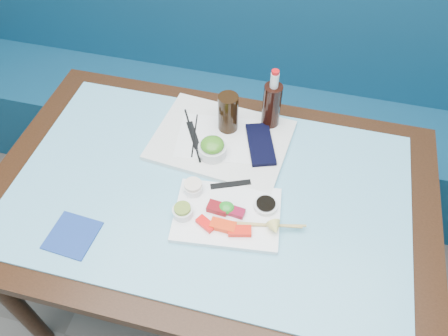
% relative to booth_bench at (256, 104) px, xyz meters
% --- Properties ---
extents(booth_bench, '(3.00, 0.56, 1.17)m').
position_rel_booth_bench_xyz_m(booth_bench, '(0.00, 0.00, 0.00)').
color(booth_bench, navy).
rests_on(booth_bench, ground).
extents(dining_table, '(1.40, 0.90, 0.75)m').
position_rel_booth_bench_xyz_m(dining_table, '(0.00, -0.84, 0.29)').
color(dining_table, black).
rests_on(dining_table, ground).
extents(glass_top, '(1.22, 0.76, 0.01)m').
position_rel_booth_bench_xyz_m(glass_top, '(0.00, -0.84, 0.38)').
color(glass_top, '#66AFCC').
rests_on(glass_top, dining_table).
extents(sashimi_plate, '(0.33, 0.26, 0.02)m').
position_rel_booth_bench_xyz_m(sashimi_plate, '(0.08, -0.92, 0.39)').
color(sashimi_plate, white).
rests_on(sashimi_plate, glass_top).
extents(salmon_left, '(0.06, 0.05, 0.01)m').
position_rel_booth_bench_xyz_m(salmon_left, '(0.03, -0.98, 0.41)').
color(salmon_left, '#FF0D0A').
rests_on(salmon_left, sashimi_plate).
extents(salmon_mid, '(0.07, 0.04, 0.02)m').
position_rel_booth_bench_xyz_m(salmon_mid, '(0.08, -0.97, 0.41)').
color(salmon_mid, '#FF320A').
rests_on(salmon_mid, sashimi_plate).
extents(salmon_right, '(0.07, 0.05, 0.02)m').
position_rel_booth_bench_xyz_m(salmon_right, '(0.13, -0.98, 0.41)').
color(salmon_right, '#FF1A0A').
rests_on(salmon_right, sashimi_plate).
extents(tuna_left, '(0.06, 0.04, 0.02)m').
position_rel_booth_bench_xyz_m(tuna_left, '(0.05, -0.92, 0.41)').
color(tuna_left, maroon).
rests_on(tuna_left, sashimi_plate).
extents(tuna_right, '(0.05, 0.04, 0.02)m').
position_rel_booth_bench_xyz_m(tuna_right, '(0.10, -0.92, 0.41)').
color(tuna_right, maroon).
rests_on(tuna_right, sashimi_plate).
extents(seaweed_garnish, '(0.05, 0.05, 0.03)m').
position_rel_booth_bench_xyz_m(seaweed_garnish, '(0.07, -0.91, 0.41)').
color(seaweed_garnish, '#219123').
rests_on(seaweed_garnish, sashimi_plate).
extents(ramekin_wasabi, '(0.07, 0.07, 0.03)m').
position_rel_booth_bench_xyz_m(ramekin_wasabi, '(-0.05, -0.96, 0.41)').
color(ramekin_wasabi, white).
rests_on(ramekin_wasabi, sashimi_plate).
extents(wasabi_fill, '(0.05, 0.05, 0.01)m').
position_rel_booth_bench_xyz_m(wasabi_fill, '(-0.05, -0.96, 0.43)').
color(wasabi_fill, olive).
rests_on(wasabi_fill, ramekin_wasabi).
extents(ramekin_ginger, '(0.08, 0.08, 0.02)m').
position_rel_booth_bench_xyz_m(ramekin_ginger, '(-0.04, -0.87, 0.41)').
color(ramekin_ginger, white).
rests_on(ramekin_ginger, sashimi_plate).
extents(ginger_fill, '(0.06, 0.06, 0.01)m').
position_rel_booth_bench_xyz_m(ginger_fill, '(-0.04, -0.87, 0.43)').
color(ginger_fill, beige).
rests_on(ginger_fill, ramekin_ginger).
extents(soy_dish, '(0.08, 0.08, 0.01)m').
position_rel_booth_bench_xyz_m(soy_dish, '(0.18, -0.87, 0.41)').
color(soy_dish, white).
rests_on(soy_dish, sashimi_plate).
extents(soy_fill, '(0.07, 0.07, 0.01)m').
position_rel_booth_bench_xyz_m(soy_fill, '(0.18, -0.87, 0.42)').
color(soy_fill, black).
rests_on(soy_fill, soy_dish).
extents(lemon_wedge, '(0.05, 0.05, 0.04)m').
position_rel_booth_bench_xyz_m(lemon_wedge, '(0.22, -0.95, 0.42)').
color(lemon_wedge, '#EFE171').
rests_on(lemon_wedge, sashimi_plate).
extents(chopstick_sleeve, '(0.12, 0.07, 0.00)m').
position_rel_booth_bench_xyz_m(chopstick_sleeve, '(0.06, -0.82, 0.40)').
color(chopstick_sleeve, black).
rests_on(chopstick_sleeve, sashimi_plate).
extents(wooden_chopstick_a, '(0.22, 0.04, 0.01)m').
position_rel_booth_bench_xyz_m(wooden_chopstick_a, '(0.19, -0.94, 0.40)').
color(wooden_chopstick_a, tan).
rests_on(wooden_chopstick_a, sashimi_plate).
extents(wooden_chopstick_b, '(0.22, 0.06, 0.01)m').
position_rel_booth_bench_xyz_m(wooden_chopstick_b, '(0.20, -0.94, 0.40)').
color(wooden_chopstick_b, tan).
rests_on(wooden_chopstick_b, sashimi_plate).
extents(serving_tray, '(0.48, 0.38, 0.02)m').
position_rel_booth_bench_xyz_m(serving_tray, '(-0.01, -0.64, 0.39)').
color(serving_tray, silver).
rests_on(serving_tray, glass_top).
extents(paper_placemat, '(0.32, 0.24, 0.00)m').
position_rel_booth_bench_xyz_m(paper_placemat, '(-0.01, -0.64, 0.40)').
color(paper_placemat, white).
rests_on(paper_placemat, serving_tray).
extents(seaweed_bowl, '(0.11, 0.11, 0.04)m').
position_rel_booth_bench_xyz_m(seaweed_bowl, '(-0.02, -0.71, 0.42)').
color(seaweed_bowl, silver).
rests_on(seaweed_bowl, serving_tray).
extents(seaweed_salad, '(0.09, 0.09, 0.04)m').
position_rel_booth_bench_xyz_m(seaweed_salad, '(-0.02, -0.71, 0.44)').
color(seaweed_salad, '#3A7E1D').
rests_on(seaweed_salad, seaweed_bowl).
extents(cola_glass, '(0.07, 0.07, 0.14)m').
position_rel_booth_bench_xyz_m(cola_glass, '(-0.00, -0.58, 0.47)').
color(cola_glass, black).
rests_on(cola_glass, serving_tray).
extents(navy_pouch, '(0.14, 0.20, 0.01)m').
position_rel_booth_bench_xyz_m(navy_pouch, '(0.12, -0.64, 0.41)').
color(navy_pouch, black).
rests_on(navy_pouch, serving_tray).
extents(fork, '(0.02, 0.10, 0.01)m').
position_rel_booth_bench_xyz_m(fork, '(0.11, -0.53, 0.41)').
color(fork, silver).
rests_on(fork, serving_tray).
extents(black_chopstick_a, '(0.13, 0.23, 0.01)m').
position_rel_booth_bench_xyz_m(black_chopstick_a, '(-0.11, -0.65, 0.40)').
color(black_chopstick_a, black).
rests_on(black_chopstick_a, serving_tray).
extents(black_chopstick_b, '(0.04, 0.20, 0.01)m').
position_rel_booth_bench_xyz_m(black_chopstick_b, '(-0.11, -0.65, 0.40)').
color(black_chopstick_b, black).
rests_on(black_chopstick_b, serving_tray).
extents(tray_sleeve, '(0.08, 0.13, 0.00)m').
position_rel_booth_bench_xyz_m(tray_sleeve, '(-0.11, -0.65, 0.40)').
color(tray_sleeve, black).
rests_on(tray_sleeve, serving_tray).
extents(cola_bottle_body, '(0.08, 0.08, 0.18)m').
position_rel_booth_bench_xyz_m(cola_bottle_body, '(0.13, -0.52, 0.47)').
color(cola_bottle_body, black).
rests_on(cola_bottle_body, glass_top).
extents(cola_bottle_neck, '(0.03, 0.03, 0.05)m').
position_rel_booth_bench_xyz_m(cola_bottle_neck, '(0.13, -0.52, 0.59)').
color(cola_bottle_neck, white).
rests_on(cola_bottle_neck, cola_bottle_body).
extents(cola_bottle_cap, '(0.03, 0.03, 0.01)m').
position_rel_booth_bench_xyz_m(cola_bottle_cap, '(0.13, -0.52, 0.62)').
color(cola_bottle_cap, red).
rests_on(cola_bottle_cap, cola_bottle_neck).
extents(blue_napkin, '(0.14, 0.14, 0.01)m').
position_rel_booth_bench_xyz_m(blue_napkin, '(-0.34, -1.10, 0.39)').
color(blue_napkin, navy).
rests_on(blue_napkin, glass_top).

